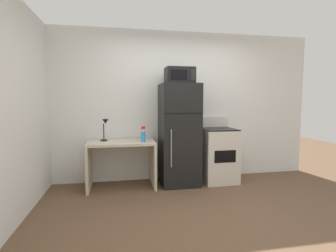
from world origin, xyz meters
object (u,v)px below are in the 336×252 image
Objects in this scene: desk_lamp at (105,126)px; desk at (122,156)px; spray_bottle at (143,136)px; refrigerator at (179,135)px; microwave at (180,76)px; oven_range at (218,154)px.

desk is at bearing -17.58° from desk_lamp.
desk_lamp is (-0.25, 0.08, 0.47)m from desk.
spray_bottle is 0.15× the size of refrigerator.
microwave is (0.61, 0.11, 0.95)m from spray_bottle.
microwave is at bearing -1.26° from desk.
refrigerator reaches higher than spray_bottle.
oven_range is (0.70, 0.04, -1.33)m from microwave.
desk_lamp is at bearing 162.42° from desk.
refrigerator is at bearing 0.02° from desk.
microwave is 0.42× the size of oven_range.
desk is 4.26× the size of spray_bottle.
spray_bottle is at bearing -169.56° from microwave.
spray_bottle is 1.37m from oven_range.
spray_bottle is at bearing -173.52° from oven_range.
spray_bottle is at bearing -167.63° from refrigerator.
oven_range is at bearing 2.99° from microwave.
spray_bottle is (0.59, -0.21, -0.14)m from desk_lamp.
desk is 1.00m from refrigerator.
desk_lamp is 0.32× the size of oven_range.
microwave reaches higher than desk.
spray_bottle is at bearing -19.73° from desk_lamp.
desk_lamp reaches higher than oven_range.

